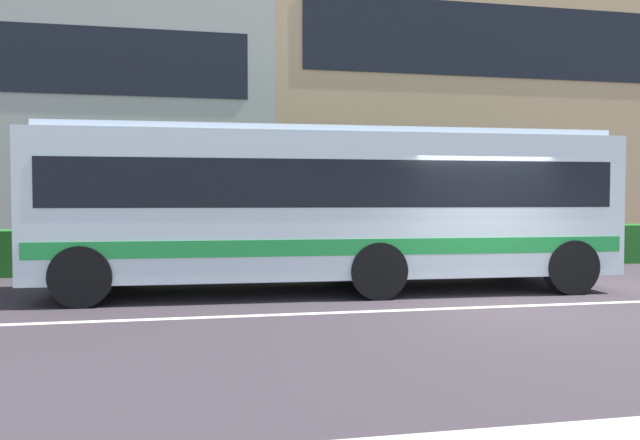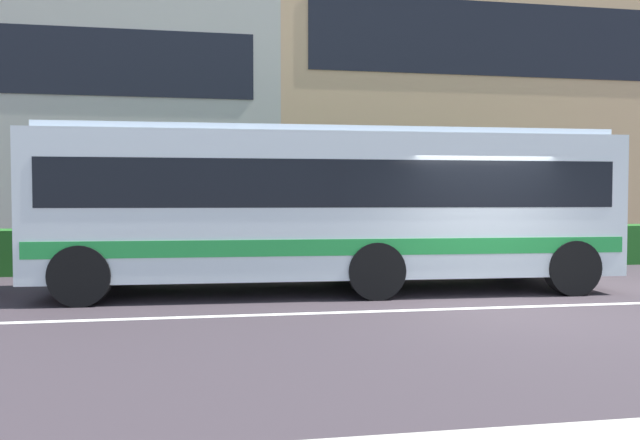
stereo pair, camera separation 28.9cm
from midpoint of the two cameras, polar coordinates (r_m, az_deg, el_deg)
The scene contains 5 objects.
ground_plane at distance 9.87m, azimuth 18.92°, elevation -8.21°, with size 160.00×160.00×0.00m, color #383035.
lane_centre_line at distance 9.87m, azimuth 18.92°, elevation -8.18°, with size 60.00×0.16×0.01m, color silver.
hedge_row_far at distance 14.54m, azimuth 1.01°, elevation -2.76°, with size 19.13×1.10×1.04m, color #205F1E.
apartment_block_right at distance 26.74m, azimuth 19.94°, elevation 11.39°, with size 21.85×9.72×12.27m.
transit_bus at distance 10.97m, azimuth 1.77°, elevation 1.69°, with size 10.62×2.87×3.02m.
Camera 2 is at (-4.42, -8.60, 1.74)m, focal length 32.28 mm.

